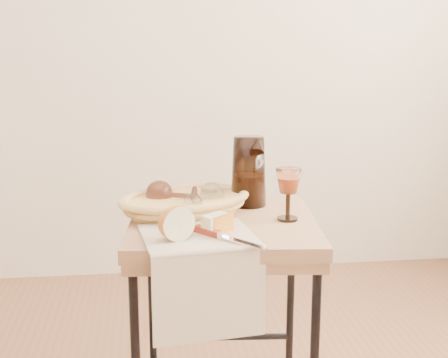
{
  "coord_description": "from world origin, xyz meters",
  "views": [
    {
      "loc": [
        0.12,
        -1.15,
        1.14
      ],
      "look_at": [
        0.33,
        0.46,
        0.77
      ],
      "focal_mm": 49.19,
      "sensor_mm": 36.0,
      "label": 1
    }
  ],
  "objects": [
    {
      "name": "tea_towel",
      "position": [
        0.25,
        0.33,
        0.66
      ],
      "size": [
        0.31,
        0.28,
        0.01
      ],
      "primitive_type": "cube",
      "rotation": [
        0.0,
        0.0,
        0.13
      ],
      "color": "beige",
      "rests_on": "side_table"
    },
    {
      "name": "pitcher",
      "position": [
        0.42,
        0.63,
        0.76
      ],
      "size": [
        0.22,
        0.27,
        0.25
      ],
      "primitive_type": null,
      "rotation": [
        0.0,
        0.0,
        -0.38
      ],
      "color": "black",
      "rests_on": "side_table"
    },
    {
      "name": "table_knife",
      "position": [
        0.31,
        0.29,
        0.67
      ],
      "size": [
        0.16,
        0.19,
        0.02
      ],
      "primitive_type": null,
      "rotation": [
        0.0,
        0.0,
        -0.87
      ],
      "color": "silver",
      "rests_on": "tea_towel"
    },
    {
      "name": "apple_wedge",
      "position": [
        0.29,
        0.35,
        0.68
      ],
      "size": [
        0.08,
        0.07,
        0.05
      ],
      "primitive_type": "cube",
      "rotation": [
        0.0,
        0.0,
        0.67
      ],
      "color": "beige",
      "rests_on": "tea_towel"
    },
    {
      "name": "bread_basket",
      "position": [
        0.23,
        0.56,
        0.68
      ],
      "size": [
        0.41,
        0.35,
        0.05
      ],
      "primitive_type": null,
      "rotation": [
        0.0,
        0.0,
        0.38
      ],
      "color": "#BD8447",
      "rests_on": "side_table"
    },
    {
      "name": "apple_half",
      "position": [
        0.19,
        0.31,
        0.7
      ],
      "size": [
        0.1,
        0.08,
        0.09
      ],
      "primitive_type": "ellipsoid",
      "rotation": [
        0.0,
        0.0,
        0.42
      ],
      "color": "red",
      "rests_on": "tea_towel"
    },
    {
      "name": "goblet_lying_b",
      "position": [
        0.28,
        0.54,
        0.7
      ],
      "size": [
        0.13,
        0.14,
        0.07
      ],
      "primitive_type": null,
      "rotation": [
        0.0,
        0.0,
        0.94
      ],
      "color": "white",
      "rests_on": "bread_basket"
    },
    {
      "name": "wine_goblet",
      "position": [
        0.51,
        0.45,
        0.73
      ],
      "size": [
        0.09,
        0.09,
        0.15
      ],
      "primitive_type": null,
      "rotation": [
        0.0,
        0.0,
        -0.23
      ],
      "color": "white",
      "rests_on": "side_table"
    },
    {
      "name": "goblet_lying_a",
      "position": [
        0.2,
        0.57,
        0.71
      ],
      "size": [
        0.15,
        0.12,
        0.08
      ],
      "primitive_type": null,
      "rotation": [
        0.0,
        0.0,
        2.8
      ],
      "color": "brown",
      "rests_on": "bread_basket"
    },
    {
      "name": "side_table",
      "position": [
        0.33,
        0.48,
        0.33
      ],
      "size": [
        0.56,
        0.56,
        0.65
      ],
      "primitive_type": null,
      "rotation": [
        0.0,
        0.0,
        -0.1
      ],
      "color": "brown",
      "rests_on": "floor"
    }
  ]
}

